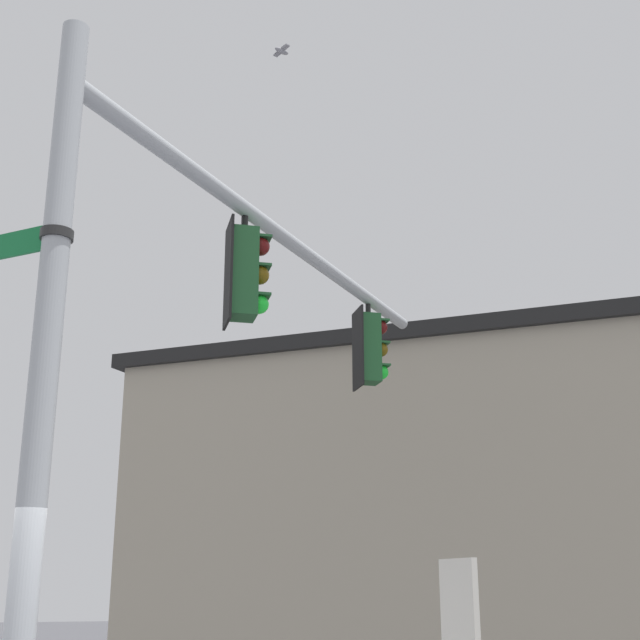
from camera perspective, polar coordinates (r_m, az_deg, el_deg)
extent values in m
cylinder|color=#ADB2B7|center=(7.09, -17.77, -4.90)|extent=(0.23, 0.23, 6.67)
cylinder|color=#ADB2B7|center=(11.12, -1.99, 5.14)|extent=(6.48, 5.33, 0.18)
cylinder|color=black|center=(10.14, -4.96, 6.30)|extent=(0.08, 0.08, 0.18)
cube|color=#194723|center=(9.92, -5.04, 3.03)|extent=(0.36, 0.30, 1.05)
sphere|color=#590F0F|center=(10.07, -3.93, 4.83)|extent=(0.22, 0.22, 0.22)
cube|color=#194723|center=(10.11, -3.81, 5.34)|extent=(0.24, 0.20, 0.03)
sphere|color=brown|center=(9.95, -3.97, 2.95)|extent=(0.22, 0.22, 0.22)
cube|color=#194723|center=(9.98, -3.85, 3.48)|extent=(0.24, 0.20, 0.03)
sphere|color=#1EE533|center=(9.83, -4.01, 1.03)|extent=(0.22, 0.22, 0.22)
cube|color=#194723|center=(9.87, -3.88, 1.57)|extent=(0.24, 0.20, 0.03)
cube|color=black|center=(9.90, -6.02, 3.10)|extent=(0.54, 0.03, 1.22)
cylinder|color=black|center=(13.28, 3.17, 0.66)|extent=(0.08, 0.08, 0.18)
cube|color=#194723|center=(13.11, 3.21, -1.91)|extent=(0.36, 0.30, 1.05)
sphere|color=#590F0F|center=(13.25, 3.97, -0.49)|extent=(0.22, 0.22, 0.22)
cube|color=#194723|center=(13.29, 4.04, -0.08)|extent=(0.24, 0.20, 0.03)
sphere|color=brown|center=(13.16, 4.00, -1.95)|extent=(0.22, 0.22, 0.22)
cube|color=#194723|center=(13.19, 4.08, -1.54)|extent=(0.24, 0.20, 0.03)
sphere|color=#1EE533|center=(13.08, 4.03, -3.44)|extent=(0.22, 0.22, 0.22)
cube|color=#194723|center=(13.11, 4.11, -3.02)|extent=(0.24, 0.20, 0.03)
cube|color=black|center=(13.06, 2.50, -1.86)|extent=(0.54, 0.03, 1.22)
cylinder|color=#262626|center=(7.47, -16.86, 5.33)|extent=(0.27, 0.27, 0.08)
ellipsoid|color=gray|center=(12.04, -2.54, 17.19)|extent=(0.16, 0.23, 0.07)
cube|color=gray|center=(12.03, -2.48, 17.27)|extent=(0.25, 0.17, 0.04)
cube|color=gray|center=(12.06, -2.60, 17.19)|extent=(0.25, 0.17, 0.04)
cube|color=#A89E89|center=(19.87, 9.16, -12.96)|extent=(13.67, 14.79, 6.38)
cube|color=maroon|center=(23.98, 11.46, -12.68)|extent=(7.43, 9.83, 0.30)
cube|color=black|center=(20.35, 8.73, -3.54)|extent=(14.22, 15.39, 0.30)
cylinder|color=#4C3823|center=(23.28, 3.69, -18.19)|extent=(0.34, 0.34, 2.69)
sphere|color=#387533|center=(23.40, 3.55, -10.63)|extent=(4.97, 4.97, 4.97)
cube|color=silver|center=(6.34, 9.11, -18.60)|extent=(0.60, 0.04, 0.76)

